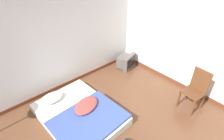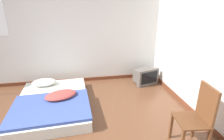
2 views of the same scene
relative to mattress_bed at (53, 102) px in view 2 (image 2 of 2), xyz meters
The scene contains 4 objects.
wall_back 1.71m from the mattress_bed, 92.00° to the left, with size 7.66×0.08×2.60m.
mattress_bed is the anchor object (origin of this frame).
crt_tv 2.33m from the mattress_bed, 19.71° to the left, with size 0.61×0.52×0.42m.
wooden_chair 2.57m from the mattress_bed, 33.06° to the right, with size 0.44×0.44×0.95m.
Camera 2 is at (0.64, -1.93, 1.92)m, focal length 28.00 mm.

